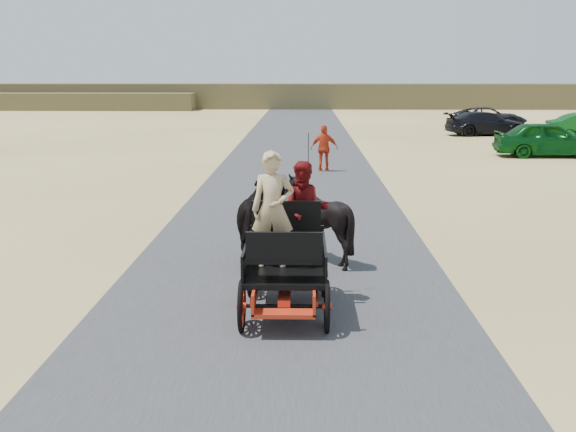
{
  "coord_description": "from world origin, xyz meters",
  "views": [
    {
      "loc": [
        0.36,
        -10.46,
        3.73
      ],
      "look_at": [
        0.08,
        1.99,
        1.2
      ],
      "focal_mm": 45.0,
      "sensor_mm": 36.0,
      "label": 1
    }
  ],
  "objects_px": {
    "pedestrian": "(324,148)",
    "car_c": "(486,124)",
    "car_a": "(548,139)",
    "car_d": "(488,118)",
    "horse_left": "(262,219)",
    "horse_right": "(318,219)",
    "carriage": "(286,289)"
  },
  "relations": [
    {
      "from": "car_a",
      "to": "car_c",
      "type": "relative_size",
      "value": 0.97
    },
    {
      "from": "pedestrian",
      "to": "car_a",
      "type": "relative_size",
      "value": 0.38
    },
    {
      "from": "carriage",
      "to": "pedestrian",
      "type": "xyz_separation_m",
      "value": [
        1.03,
        16.0,
        0.5
      ]
    },
    {
      "from": "carriage",
      "to": "car_d",
      "type": "distance_m",
      "value": 38.75
    },
    {
      "from": "car_c",
      "to": "car_d",
      "type": "xyz_separation_m",
      "value": [
        1.48,
        5.42,
        -0.01
      ]
    },
    {
      "from": "horse_right",
      "to": "pedestrian",
      "type": "xyz_separation_m",
      "value": [
        0.48,
        13.0,
        0.01
      ]
    },
    {
      "from": "carriage",
      "to": "car_d",
      "type": "xyz_separation_m",
      "value": [
        12.29,
        36.75,
        0.31
      ]
    },
    {
      "from": "car_a",
      "to": "pedestrian",
      "type": "bearing_deg",
      "value": 118.06
    },
    {
      "from": "horse_left",
      "to": "car_c",
      "type": "bearing_deg",
      "value": -111.86
    },
    {
      "from": "horse_right",
      "to": "car_d",
      "type": "bearing_deg",
      "value": -109.18
    },
    {
      "from": "pedestrian",
      "to": "horse_left",
      "type": "bearing_deg",
      "value": 84.74
    },
    {
      "from": "horse_left",
      "to": "pedestrian",
      "type": "xyz_separation_m",
      "value": [
        1.58,
        13.0,
        0.02
      ]
    },
    {
      "from": "carriage",
      "to": "horse_left",
      "type": "distance_m",
      "value": 3.09
    },
    {
      "from": "carriage",
      "to": "car_a",
      "type": "xyz_separation_m",
      "value": [
        10.89,
        20.81,
        0.41
      ]
    },
    {
      "from": "car_a",
      "to": "car_d",
      "type": "bearing_deg",
      "value": -2.99
    },
    {
      "from": "horse_left",
      "to": "car_d",
      "type": "height_order",
      "value": "horse_left"
    },
    {
      "from": "horse_right",
      "to": "car_a",
      "type": "height_order",
      "value": "horse_right"
    },
    {
      "from": "carriage",
      "to": "car_c",
      "type": "xyz_separation_m",
      "value": [
        10.81,
        31.33,
        0.32
      ]
    },
    {
      "from": "horse_left",
      "to": "car_d",
      "type": "xyz_separation_m",
      "value": [
        12.84,
        33.75,
        -0.17
      ]
    },
    {
      "from": "car_c",
      "to": "car_d",
      "type": "height_order",
      "value": "car_c"
    },
    {
      "from": "horse_left",
      "to": "horse_right",
      "type": "bearing_deg",
      "value": -180.0
    },
    {
      "from": "horse_right",
      "to": "car_a",
      "type": "bearing_deg",
      "value": -120.13
    },
    {
      "from": "horse_left",
      "to": "pedestrian",
      "type": "distance_m",
      "value": 13.09
    },
    {
      "from": "pedestrian",
      "to": "car_a",
      "type": "bearing_deg",
      "value": -152.3
    },
    {
      "from": "car_a",
      "to": "car_c",
      "type": "height_order",
      "value": "car_a"
    },
    {
      "from": "pedestrian",
      "to": "car_c",
      "type": "relative_size",
      "value": 0.37
    },
    {
      "from": "carriage",
      "to": "car_d",
      "type": "height_order",
      "value": "car_d"
    },
    {
      "from": "carriage",
      "to": "car_c",
      "type": "height_order",
      "value": "car_c"
    },
    {
      "from": "car_a",
      "to": "car_d",
      "type": "distance_m",
      "value": 16.0
    },
    {
      "from": "horse_left",
      "to": "car_a",
      "type": "bearing_deg",
      "value": -122.71
    },
    {
      "from": "car_d",
      "to": "pedestrian",
      "type": "bearing_deg",
      "value": 165.73
    },
    {
      "from": "car_c",
      "to": "car_d",
      "type": "distance_m",
      "value": 5.61
    }
  ]
}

